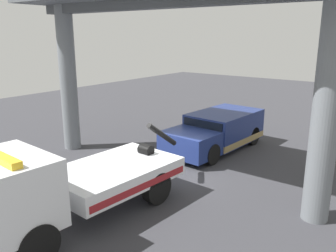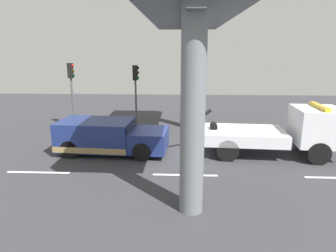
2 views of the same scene
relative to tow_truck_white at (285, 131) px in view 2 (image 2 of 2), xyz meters
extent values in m
cube|color=#38383D|center=(-4.69, 0.05, -1.25)|extent=(60.00, 40.00, 0.10)
cube|color=silver|center=(-10.69, -2.56, -1.20)|extent=(2.60, 0.16, 0.01)
cube|color=silver|center=(-4.69, -2.56, -1.20)|extent=(2.60, 0.16, 0.01)
cube|color=white|center=(-1.92, 0.13, -0.28)|extent=(3.99, 2.65, 0.55)
cube|color=white|center=(1.40, -0.09, 0.27)|extent=(2.20, 2.43, 1.65)
cube|color=black|center=(2.01, -0.13, 0.64)|extent=(0.21, 2.21, 0.66)
cube|color=maroon|center=(-1.85, 1.33, -0.36)|extent=(3.64, 0.26, 0.20)
cylinder|color=black|center=(-4.11, 0.27, 0.46)|extent=(1.42, 0.27, 1.07)
cylinder|color=black|center=(-3.31, 0.22, 0.12)|extent=(0.39, 0.47, 0.36)
cube|color=yellow|center=(1.40, -0.09, 1.18)|extent=(0.37, 1.93, 0.16)
cylinder|color=black|center=(1.27, 0.96, -0.70)|extent=(1.02, 0.39, 1.00)
cylinder|color=black|center=(1.13, -1.12, -0.70)|extent=(1.02, 0.39, 1.00)
cylinder|color=black|center=(-2.62, 1.21, -0.70)|extent=(1.02, 0.39, 1.00)
cylinder|color=black|center=(-2.76, -0.86, -0.70)|extent=(1.02, 0.39, 1.00)
cube|color=navy|center=(-8.99, 0.09, -0.30)|extent=(3.59, 2.42, 1.35)
cube|color=navy|center=(-6.41, -0.08, -0.50)|extent=(1.86, 2.22, 0.95)
cube|color=black|center=(-7.25, -0.02, 0.00)|extent=(0.19, 1.94, 0.59)
cube|color=#9E8451|center=(-8.99, 0.09, -0.79)|extent=(3.61, 2.44, 0.28)
cylinder|color=black|center=(-6.49, 0.89, -0.78)|extent=(0.86, 0.33, 0.84)
cylinder|color=black|center=(-6.62, -1.03, -0.78)|extent=(0.86, 0.33, 0.84)
cylinder|color=black|center=(-9.88, 1.11, -0.78)|extent=(0.86, 0.33, 0.84)
cylinder|color=black|center=(-10.00, -0.80, -0.78)|extent=(0.86, 0.33, 0.84)
cylinder|color=slate|center=(-4.54, 5.31, 1.88)|extent=(0.72, 0.72, 6.16)
cylinder|color=slate|center=(-4.54, -5.21, 1.88)|extent=(0.72, 0.72, 6.16)
cube|color=#5B5F63|center=(-4.54, 0.05, 5.34)|extent=(3.60, 12.53, 0.77)
cube|color=#4A4E52|center=(-4.54, 0.05, 4.78)|extent=(0.50, 12.13, 0.36)
cylinder|color=#515456|center=(-11.69, 4.52, 0.41)|extent=(0.12, 0.12, 3.21)
cube|color=black|center=(-11.69, 4.52, 2.46)|extent=(0.28, 0.32, 0.90)
sphere|color=red|center=(-11.53, 4.52, 2.76)|extent=(0.18, 0.18, 0.18)
sphere|color=#3A2D06|center=(-11.53, 4.52, 2.46)|extent=(0.18, 0.18, 0.18)
sphere|color=black|center=(-11.53, 4.52, 2.16)|extent=(0.18, 0.18, 0.18)
cylinder|color=#515456|center=(-7.69, 4.52, 0.34)|extent=(0.12, 0.12, 3.09)
cube|color=black|center=(-7.69, 4.52, 2.34)|extent=(0.28, 0.32, 0.90)
sphere|color=#360605|center=(-7.53, 4.52, 2.64)|extent=(0.18, 0.18, 0.18)
sphere|color=#3A2D06|center=(-7.53, 4.52, 2.34)|extent=(0.18, 0.18, 0.18)
sphere|color=green|center=(-7.53, 4.52, 2.04)|extent=(0.18, 0.18, 0.18)
camera|label=1|loc=(4.96, 7.35, 3.79)|focal=37.42mm
camera|label=2|loc=(-4.88, -13.51, 3.60)|focal=31.49mm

